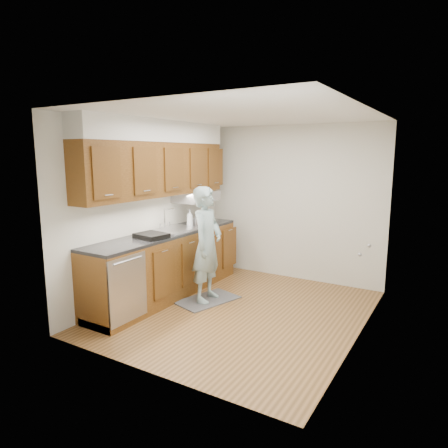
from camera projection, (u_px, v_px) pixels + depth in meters
name	position (u px, v px, depth m)	size (l,w,h in m)	color
floor	(240.00, 311.00, 5.24)	(3.50, 3.50, 0.00)	olive
ceiling	(241.00, 115.00, 4.81)	(3.50, 3.50, 0.00)	white
wall_left	(150.00, 209.00, 5.78)	(0.02, 3.50, 2.50)	silver
wall_right	(364.00, 229.00, 4.26)	(0.02, 3.50, 2.50)	silver
wall_back	(292.00, 203.00, 6.50)	(3.00, 0.02, 2.50)	silver
counter	(167.00, 263.00, 5.76)	(0.64, 2.80, 1.30)	brown
upper_cabinets	(160.00, 160.00, 5.62)	(0.47, 2.80, 1.21)	brown
closet_door	(367.00, 244.00, 4.56)	(0.02, 1.22, 2.05)	white
floor_mat	(207.00, 300.00, 5.63)	(0.51, 0.87, 0.02)	#5C5C5E
person	(207.00, 237.00, 5.47)	(0.64, 0.42, 1.80)	#8BA7AA
soap_bottle_a	(190.00, 218.00, 6.11)	(0.10, 0.10, 0.26)	silver
soap_bottle_b	(198.00, 218.00, 6.36)	(0.09, 0.09, 0.19)	silver
soda_can	(202.00, 222.00, 6.21)	(0.07, 0.07, 0.12)	red
steel_can	(195.00, 222.00, 6.19)	(0.07, 0.07, 0.12)	#A5A5AA
dish_rack	(151.00, 236.00, 5.29)	(0.39, 0.33, 0.06)	black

